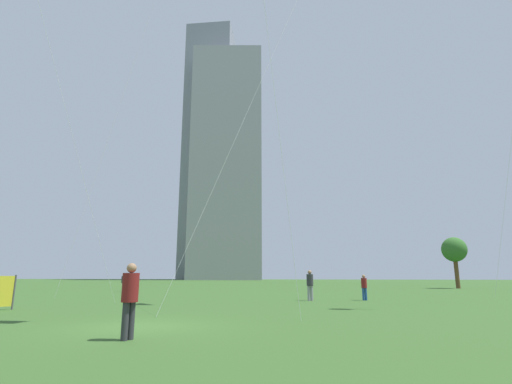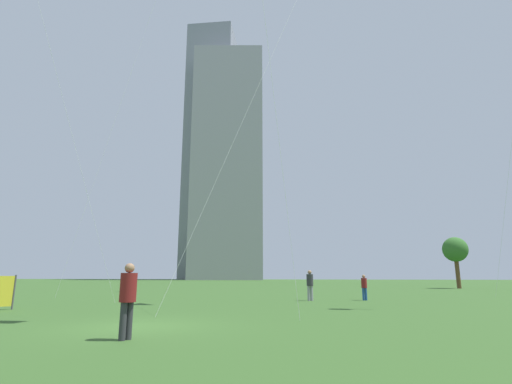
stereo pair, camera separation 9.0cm
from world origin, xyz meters
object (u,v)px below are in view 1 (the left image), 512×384
object	(u,v)px
person_standing_3	(364,285)
park_tree_0	(454,250)
person_standing_2	(123,281)
distant_highrise_1	(209,148)
distant_highrise_0	(228,164)
person_standing_0	(130,295)
person_standing_1	(310,283)

from	to	relation	value
person_standing_3	park_tree_0	distance (m)	28.89
person_standing_2	distant_highrise_1	distance (m)	123.63
person_standing_2	distant_highrise_0	distance (m)	110.50
person_standing_0	person_standing_2	bearing A→B (deg)	50.29
park_tree_0	distant_highrise_0	xyz separation A→B (m)	(-49.69, 85.53, 38.41)
person_standing_3	distant_highrise_0	bearing A→B (deg)	92.94
person_standing_0	park_tree_0	distance (m)	47.09
person_standing_2	distant_highrise_0	size ratio (longest dim) A/B	0.02
person_standing_1	distant_highrise_1	size ratio (longest dim) A/B	0.02
distant_highrise_1	person_standing_3	bearing A→B (deg)	-71.95
distant_highrise_0	person_standing_2	bearing A→B (deg)	-91.43
person_standing_2	distant_highrise_1	xyz separation A→B (m)	(-24.28, 109.57, 51.87)
person_standing_0	person_standing_1	xyz separation A→B (m)	(4.14, 15.83, 0.01)
person_standing_3	park_tree_0	xyz separation A→B (m)	(13.81, 25.10, 3.67)
person_standing_2	distant_highrise_0	bearing A→B (deg)	-24.81
person_standing_2	distant_highrise_1	size ratio (longest dim) A/B	0.02
person_standing_1	park_tree_0	xyz separation A→B (m)	(17.23, 25.99, 3.51)
person_standing_1	person_standing_3	world-z (taller)	person_standing_1
person_standing_0	distant_highrise_0	xyz separation A→B (m)	(-28.32, 127.35, 41.93)
park_tree_0	person_standing_0	bearing A→B (deg)	-117.07
park_tree_0	distant_highrise_0	distance (m)	106.11
person_standing_0	person_standing_2	size ratio (longest dim) A/B	1.09
distant_highrise_0	park_tree_0	bearing A→B (deg)	-69.32
person_standing_2	distant_highrise_1	bearing A→B (deg)	-20.36
person_standing_0	distant_highrise_1	xyz separation A→B (m)	(-38.29, 135.72, 51.78)
person_standing_0	person_standing_1	distance (m)	16.36
person_standing_1	person_standing_3	distance (m)	3.54
person_standing_2	park_tree_0	xyz separation A→B (m)	(35.38, 15.67, 3.60)
person_standing_1	distant_highrise_1	world-z (taller)	distant_highrise_1
person_standing_0	person_standing_2	xyz separation A→B (m)	(-14.01, 26.15, -0.08)
person_standing_0	person_standing_1	size ratio (longest dim) A/B	0.99
person_standing_1	person_standing_3	size ratio (longest dim) A/B	1.17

